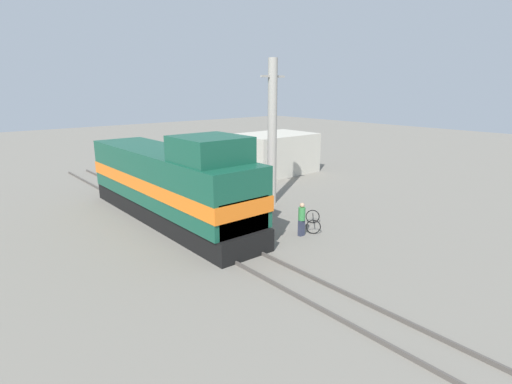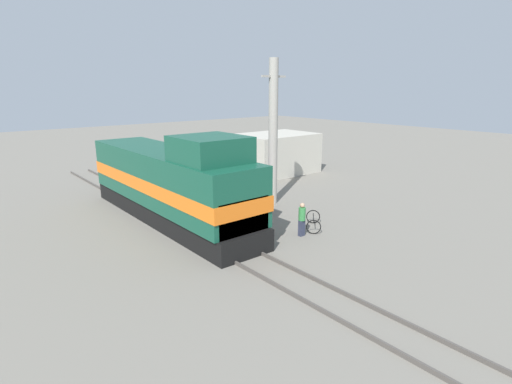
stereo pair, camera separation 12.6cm
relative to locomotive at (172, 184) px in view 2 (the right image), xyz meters
The scene contains 11 objects.
ground_plane 3.86m from the locomotive, 90.00° to the right, with size 120.00×120.00×0.00m, color slate.
rail_near 3.88m from the locomotive, 102.42° to the right, with size 0.08×40.01×0.15m, color #4C4742.
rail_far 3.88m from the locomotive, 77.58° to the right, with size 0.08×40.01×0.15m, color #4C4742.
locomotive is the anchor object (origin of this frame).
utility_pole 6.89m from the locomotive, ahead, with size 1.80×0.55×8.68m.
vendor_umbrella 4.37m from the locomotive, ahead, with size 2.52×2.52×1.98m.
billboard_sign 5.04m from the locomotive, 26.67° to the left, with size 2.04×0.12×3.22m.
shrub_cluster 4.28m from the locomotive, 18.74° to the right, with size 0.82×0.82×0.82m, color #388C38.
person_bystander 7.11m from the locomotive, 57.88° to the right, with size 0.34×0.34×1.67m.
bicycle 7.65m from the locomotive, 48.49° to the right, with size 1.73×1.69×0.74m.
building_block_distant 14.14m from the locomotive, 24.96° to the left, with size 6.43×4.63×3.27m, color #B7B2A3.
Camera 2 is at (-9.66, -15.39, 7.06)m, focal length 28.00 mm.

